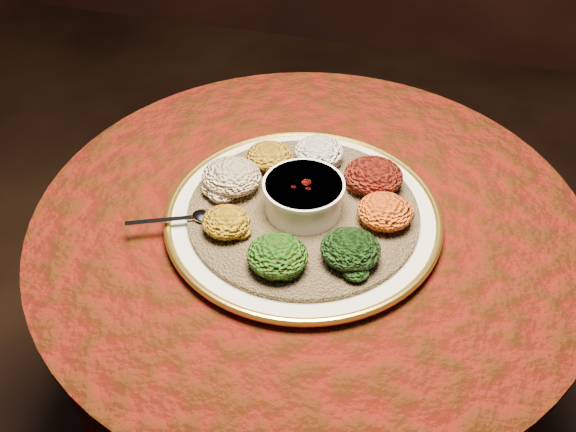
# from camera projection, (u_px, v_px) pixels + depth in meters

# --- Properties ---
(table) EXTENTS (0.96, 0.96, 0.73)m
(table) POSITION_uv_depth(u_px,v_px,m) (308.00, 284.00, 1.23)
(table) COLOR black
(table) RESTS_ON ground
(platter) EXTENTS (0.54, 0.54, 0.02)m
(platter) POSITION_uv_depth(u_px,v_px,m) (303.00, 216.00, 1.09)
(platter) COLOR beige
(platter) RESTS_ON table
(injera) EXTENTS (0.40, 0.40, 0.01)m
(injera) POSITION_uv_depth(u_px,v_px,m) (303.00, 211.00, 1.08)
(injera) COLOR olive
(injera) RESTS_ON platter
(stew_bowl) EXTENTS (0.14, 0.14, 0.06)m
(stew_bowl) POSITION_uv_depth(u_px,v_px,m) (304.00, 195.00, 1.06)
(stew_bowl) COLOR white
(stew_bowl) RESTS_ON injera
(spoon) EXTENTS (0.14, 0.07, 0.01)m
(spoon) POSITION_uv_depth(u_px,v_px,m) (198.00, 217.00, 1.06)
(spoon) COLOR silver
(spoon) RESTS_ON injera
(portion_ayib) EXTENTS (0.09, 0.09, 0.04)m
(portion_ayib) POSITION_uv_depth(u_px,v_px,m) (319.00, 151.00, 1.16)
(portion_ayib) COLOR beige
(portion_ayib) RESTS_ON injera
(portion_kitfo) EXTENTS (0.10, 0.10, 0.05)m
(portion_kitfo) POSITION_uv_depth(u_px,v_px,m) (373.00, 176.00, 1.10)
(portion_kitfo) COLOR black
(portion_kitfo) RESTS_ON injera
(portion_tikil) EXTENTS (0.09, 0.09, 0.04)m
(portion_tikil) POSITION_uv_depth(u_px,v_px,m) (385.00, 212.00, 1.04)
(portion_tikil) COLOR #B6600F
(portion_tikil) RESTS_ON injera
(portion_gomen) EXTENTS (0.09, 0.09, 0.05)m
(portion_gomen) POSITION_uv_depth(u_px,v_px,m) (350.00, 249.00, 0.98)
(portion_gomen) COLOR black
(portion_gomen) RESTS_ON injera
(portion_mixveg) EXTENTS (0.09, 0.09, 0.05)m
(portion_mixveg) POSITION_uv_depth(u_px,v_px,m) (277.00, 255.00, 0.97)
(portion_mixveg) COLOR #8C2F09
(portion_mixveg) RESTS_ON injera
(portion_kik) EXTENTS (0.08, 0.08, 0.04)m
(portion_kik) POSITION_uv_depth(u_px,v_px,m) (226.00, 222.00, 1.03)
(portion_kik) COLOR #AC740F
(portion_kik) RESTS_ON injera
(portion_timatim) EXTENTS (0.10, 0.10, 0.05)m
(portion_timatim) POSITION_uv_depth(u_px,v_px,m) (232.00, 177.00, 1.10)
(portion_timatim) COLOR maroon
(portion_timatim) RESTS_ON injera
(portion_shiro) EXTENTS (0.08, 0.08, 0.04)m
(portion_shiro) POSITION_uv_depth(u_px,v_px,m) (269.00, 156.00, 1.15)
(portion_shiro) COLOR #976D12
(portion_shiro) RESTS_ON injera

